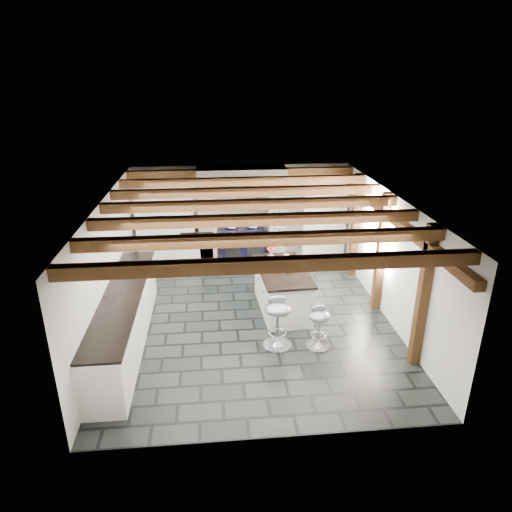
{
  "coord_description": "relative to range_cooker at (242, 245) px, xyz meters",
  "views": [
    {
      "loc": [
        -0.66,
        -7.42,
        4.29
      ],
      "look_at": [
        0.1,
        0.4,
        1.1
      ],
      "focal_mm": 32.0,
      "sensor_mm": 36.0,
      "label": 1
    }
  ],
  "objects": [
    {
      "name": "ground",
      "position": [
        0.0,
        -2.68,
        -0.47
      ],
      "size": [
        6.0,
        6.0,
        0.0
      ],
      "primitive_type": "plane",
      "color": "black",
      "rests_on": "ground"
    },
    {
      "name": "room_shell",
      "position": [
        -0.61,
        -1.26,
        0.6
      ],
      "size": [
        6.0,
        6.03,
        6.0
      ],
      "color": "white",
      "rests_on": "ground"
    },
    {
      "name": "bar_stool_far",
      "position": [
        0.33,
        -3.61,
        0.09
      ],
      "size": [
        0.48,
        0.48,
        0.9
      ],
      "rotation": [
        0.0,
        0.0,
        -0.04
      ],
      "color": "silver",
      "rests_on": "ground"
    },
    {
      "name": "bar_stool_near",
      "position": [
        1.0,
        -3.71,
        -0.0
      ],
      "size": [
        0.4,
        0.4,
        0.75
      ],
      "rotation": [
        0.0,
        0.0,
        0.07
      ],
      "color": "silver",
      "rests_on": "ground"
    },
    {
      "name": "kitchen_island",
      "position": [
        0.6,
        -2.35,
        -0.03
      ],
      "size": [
        0.99,
        1.75,
        1.12
      ],
      "rotation": [
        0.0,
        0.0,
        0.06
      ],
      "color": "white",
      "rests_on": "ground"
    },
    {
      "name": "range_cooker",
      "position": [
        0.0,
        0.0,
        0.0
      ],
      "size": [
        1.0,
        0.63,
        0.99
      ],
      "color": "black",
      "rests_on": "ground"
    }
  ]
}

